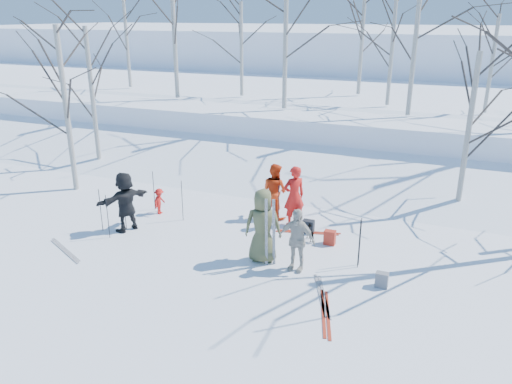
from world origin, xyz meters
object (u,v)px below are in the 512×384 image
at_px(skier_cream_east, 296,240).
at_px(skier_olive_center, 263,226).
at_px(backpack_dark, 308,227).
at_px(skier_red_seated, 160,201).
at_px(dog, 311,233).
at_px(skier_red_north, 294,196).
at_px(backpack_red, 330,238).
at_px(backpack_grey, 382,280).
at_px(skier_redor_behind, 275,191).
at_px(skier_grey_west, 125,202).

bearing_deg(skier_cream_east, skier_olive_center, 175.35).
relative_size(skier_cream_east, backpack_dark, 4.20).
distance_m(skier_red_seated, skier_cream_east, 5.69).
distance_m(skier_cream_east, dog, 1.97).
bearing_deg(dog, skier_red_north, -86.71).
height_order(backpack_red, backpack_grey, backpack_red).
height_order(dog, backpack_grey, dog).
distance_m(skier_olive_center, backpack_red, 2.30).
bearing_deg(skier_redor_behind, skier_cream_east, 141.05).
bearing_deg(skier_cream_east, dog, 98.22).
bearing_deg(skier_olive_center, skier_grey_west, -17.67).
distance_m(skier_red_north, backpack_red, 1.84).
relative_size(skier_red_north, skier_grey_west, 1.04).
bearing_deg(backpack_grey, skier_red_north, 138.66).
bearing_deg(skier_red_north, skier_cream_east, 66.46).
xyz_separation_m(skier_red_seated, backpack_grey, (7.53, -2.00, -0.24)).
bearing_deg(dog, backpack_grey, 99.76).
height_order(skier_redor_behind, skier_red_seated, skier_redor_behind).
relative_size(skier_olive_center, skier_red_north, 1.04).
height_order(skier_olive_center, skier_grey_west, skier_olive_center).
bearing_deg(backpack_dark, skier_grey_west, -159.95).
bearing_deg(skier_olive_center, dog, -130.29).
relative_size(skier_olive_center, skier_red_seated, 2.32).
bearing_deg(backpack_red, backpack_grey, -46.39).
xyz_separation_m(skier_red_seated, dog, (5.20, -0.09, -0.21)).
bearing_deg(skier_redor_behind, skier_olive_center, 126.26).
xyz_separation_m(skier_olive_center, skier_red_north, (0.01, 2.57, -0.04)).
relative_size(skier_red_north, backpack_red, 4.57).
relative_size(skier_cream_east, backpack_red, 4.00).
bearing_deg(skier_olive_center, backpack_red, -144.83).
bearing_deg(skier_grey_west, backpack_dark, 132.93).
bearing_deg(skier_olive_center, skier_red_north, -104.34).
bearing_deg(skier_red_north, skier_redor_behind, -69.44).
relative_size(skier_grey_west, dog, 3.55).
height_order(skier_olive_center, backpack_grey, skier_olive_center).
height_order(skier_red_seated, skier_grey_west, skier_grey_west).
height_order(skier_redor_behind, dog, skier_redor_behind).
bearing_deg(skier_red_north, dog, 91.02).
distance_m(skier_redor_behind, dog, 2.14).
bearing_deg(skier_cream_east, skier_redor_behind, 123.34).
xyz_separation_m(skier_cream_east, backpack_red, (0.44, 1.79, -0.63)).
bearing_deg(backpack_dark, skier_red_north, 146.66).
xyz_separation_m(skier_olive_center, skier_cream_east, (0.98, -0.15, -0.16)).
distance_m(backpack_grey, backpack_dark, 3.49).
bearing_deg(backpack_dark, skier_olive_center, -105.75).
distance_m(skier_red_north, skier_grey_west, 5.11).
distance_m(backpack_red, backpack_grey, 2.54).
relative_size(backpack_red, backpack_grey, 1.11).
relative_size(skier_grey_west, backpack_red, 4.39).
xyz_separation_m(skier_grey_west, backpack_grey, (7.72, -0.49, -0.73)).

